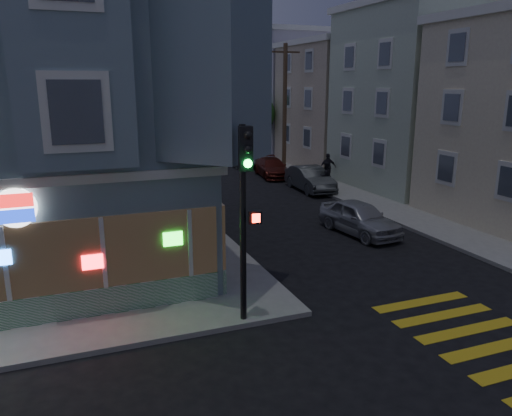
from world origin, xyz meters
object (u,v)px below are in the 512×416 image
parked_car_a (360,218)px  fire_hydrant (322,182)px  traffic_signal (245,192)px  parked_car_d (241,159)px  street_tree_far (228,109)px  pedestrian_b (328,167)px  parked_car_c (272,168)px  utility_pole (285,106)px  parked_car_b (310,179)px  street_tree_near (257,114)px  pedestrian_a (326,176)px

parked_car_a → fire_hydrant: size_ratio=5.38×
traffic_signal → fire_hydrant: size_ratio=6.65×
parked_car_d → fire_hydrant: bearing=-88.9°
street_tree_far → traffic_signal: (-11.13, -35.83, -0.22)m
pedestrian_b → parked_car_c: 4.21m
parked_car_c → fire_hydrant: bearing=-73.4°
utility_pole → parked_car_b: bearing=-100.9°
street_tree_near → fire_hydrant: street_tree_near is taller
parked_car_b → parked_car_c: parked_car_b is taller
street_tree_near → utility_pole: bearing=-91.9°
street_tree_far → parked_car_c: bearing=-96.7°
parked_car_a → traffic_signal: size_ratio=0.81×
utility_pole → fire_hydrant: bearing=-95.6°
parked_car_d → traffic_signal: 27.11m
parked_car_a → parked_car_d: size_ratio=1.01×
parked_car_a → parked_car_d: 19.27m
parked_car_b → parked_car_d: bearing=97.2°
parked_car_d → fire_hydrant: (1.44, -10.79, -0.02)m
utility_pole → street_tree_far: size_ratio=1.70×
parked_car_c → parked_car_d: bearing=102.7°
parked_car_a → parked_car_d: bearing=79.6°
parked_car_b → pedestrian_a: bearing=-52.4°
street_tree_near → parked_car_a: size_ratio=1.24×
pedestrian_a → fire_hydrant: pedestrian_a is taller
pedestrian_b → fire_hydrant: size_ratio=2.25×
pedestrian_a → parked_car_a: 8.42m
street_tree_near → pedestrian_a: size_ratio=3.05×
street_tree_far → parked_car_a: bearing=-96.9°
street_tree_near → traffic_signal: bearing=-111.8°
utility_pole → parked_car_b: (-1.30, -6.78, -4.05)m
pedestrian_a → fire_hydrant: 0.65m
parked_car_a → parked_car_b: 9.07m
street_tree_near → pedestrian_b: (0.80, -10.85, -2.89)m
pedestrian_b → fire_hydrant: 2.92m
street_tree_near → parked_car_a: 22.14m
utility_pole → parked_car_c: size_ratio=2.00×
parked_car_c → parked_car_a: bearing=-90.1°
street_tree_near → fire_hydrant: 13.62m
pedestrian_a → traffic_signal: 17.70m
utility_pole → parked_car_a: 16.48m
parked_car_a → parked_car_c: parked_car_a is taller
traffic_signal → fire_hydrant: traffic_signal is taller
utility_pole → fire_hydrant: 8.35m
street_tree_near → parked_car_b: 13.26m
parked_car_b → parked_car_d: (-0.84, 10.40, -0.16)m
street_tree_far → parked_car_b: 21.08m
parked_car_b → parked_car_c: bearing=96.2°
street_tree_near → parked_car_c: size_ratio=1.18×
fire_hydrant → parked_car_a: bearing=-107.7°
utility_pole → fire_hydrant: (-0.70, -7.17, -4.23)m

